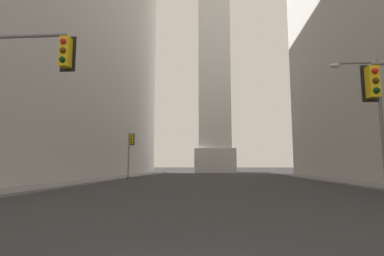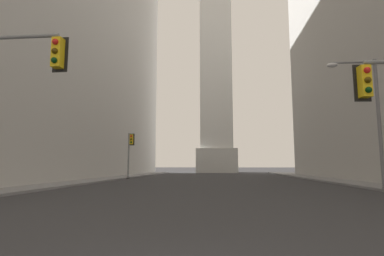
# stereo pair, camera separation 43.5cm
# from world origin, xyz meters

# --- Properties ---
(sidewalk_left) EXTENTS (5.00, 70.72, 0.15)m
(sidewalk_left) POSITION_xyz_m (-12.20, 21.22, 0.07)
(sidewalk_left) COLOR slate
(sidewalk_left) RESTS_ON ground_plane
(sidewalk_right) EXTENTS (5.00, 70.72, 0.15)m
(sidewalk_right) POSITION_xyz_m (12.20, 21.22, 0.07)
(sidewalk_right) COLOR slate
(sidewalk_right) RESTS_ON ground_plane
(building_left) EXTENTS (27.43, 53.78, 39.49)m
(building_left) POSITION_xyz_m (-25.97, 30.78, 19.76)
(building_left) COLOR #B2AFAA
(building_left) RESTS_ON ground_plane
(obelisk) EXTENTS (8.02, 8.02, 57.26)m
(obelisk) POSITION_xyz_m (0.00, 58.94, 27.47)
(obelisk) COLOR silver
(obelisk) RESTS_ON ground_plane
(traffic_light_mid_left) EXTENTS (0.76, 0.52, 5.06)m
(traffic_light_mid_left) POSITION_xyz_m (-9.42, 30.33, 3.34)
(traffic_light_mid_left) COLOR slate
(traffic_light_mid_left) RESTS_ON ground_plane
(street_lamp) EXTENTS (2.83, 0.36, 7.70)m
(street_lamp) POSITION_xyz_m (9.28, 15.62, 4.76)
(street_lamp) COLOR slate
(street_lamp) RESTS_ON ground_plane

